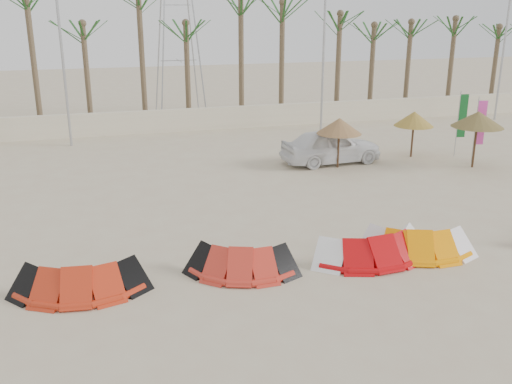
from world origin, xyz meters
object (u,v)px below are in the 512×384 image
object	(u,v)px
parasol_mid	(478,119)
parasol_right	(414,119)
parasol_left	(339,126)
kite_red_right	(369,242)
car	(331,146)
kite_red_mid	(239,256)
kite_orange	(411,238)
kite_red_left	(79,274)

from	to	relation	value
parasol_mid	parasol_right	size ratio (longest dim) A/B	1.15
parasol_left	parasol_mid	bearing A→B (deg)	-15.90
kite_red_right	car	distance (m)	10.38
kite_red_mid	kite_red_right	bearing A→B (deg)	-1.81
kite_orange	parasol_right	xyz separation A→B (m)	(5.88, 9.92, 1.43)
car	parasol_left	bearing A→B (deg)	176.42
kite_red_right	parasol_mid	bearing A→B (deg)	39.81
parasol_mid	kite_red_left	bearing A→B (deg)	-156.95
kite_red_right	car	world-z (taller)	car
kite_orange	car	xyz separation A→B (m)	(1.69, 9.97, 0.37)
car	kite_orange	bearing A→B (deg)	166.72
parasol_mid	parasol_right	xyz separation A→B (m)	(-1.68, 2.44, -0.34)
kite_red_mid	kite_red_left	bearing A→B (deg)	178.90
kite_red_left	kite_red_right	bearing A→B (deg)	-1.44
kite_red_mid	parasol_right	distance (m)	14.85
kite_red_right	parasol_left	bearing A→B (deg)	71.50
kite_orange	car	bearing A→B (deg)	80.40
kite_red_mid	parasol_left	bearing A→B (deg)	52.38
parasol_left	car	world-z (taller)	parasol_left
kite_red_mid	parasol_right	xyz separation A→B (m)	(11.11, 9.75, 1.43)
kite_orange	car	distance (m)	10.12
kite_red_left	car	xyz separation A→B (m)	(11.11, 9.72, 0.37)
kite_red_left	parasol_right	size ratio (longest dim) A/B	1.58
kite_red_mid	parasol_right	world-z (taller)	parasol_right
kite_red_right	parasol_right	xyz separation A→B (m)	(7.23, 9.87, 1.43)
kite_red_right	parasol_left	size ratio (longest dim) A/B	1.64
parasol_left	parasol_right	world-z (taller)	parasol_left
parasol_left	car	xyz separation A→B (m)	(-0.00, 0.82, -1.10)
kite_red_left	parasol_mid	distance (m)	18.54
kite_red_left	car	bearing A→B (deg)	41.17
kite_red_mid	kite_red_right	world-z (taller)	same
kite_red_left	kite_orange	distance (m)	9.43
kite_orange	kite_red_mid	bearing A→B (deg)	178.14
kite_red_mid	car	bearing A→B (deg)	54.77
kite_red_left	parasol_mid	world-z (taller)	parasol_mid
kite_red_right	parasol_mid	world-z (taller)	parasol_mid
kite_red_mid	parasol_mid	bearing A→B (deg)	29.74
kite_red_left	kite_red_mid	distance (m)	4.19
kite_red_left	car	distance (m)	14.76
kite_red_left	parasol_right	distance (m)	18.15
parasol_mid	car	xyz separation A→B (m)	(-5.87, 2.49, -1.40)
parasol_left	kite_red_right	bearing A→B (deg)	-108.50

